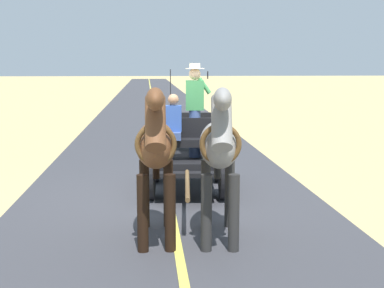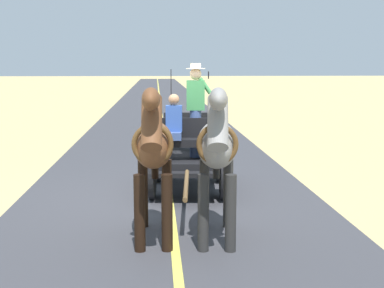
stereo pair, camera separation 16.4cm
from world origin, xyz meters
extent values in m
plane|color=tan|center=(0.00, 0.00, 0.00)|extent=(200.00, 200.00, 0.00)
cube|color=#38383D|center=(0.00, 0.00, 0.00)|extent=(5.62, 160.00, 0.01)
cube|color=#DBCC4C|center=(0.00, 0.00, 0.01)|extent=(0.12, 160.00, 0.00)
cube|color=black|center=(-0.38, -0.47, 0.66)|extent=(1.36, 2.28, 0.12)
cube|color=black|center=(-0.95, -0.43, 0.94)|extent=(0.21, 2.09, 0.44)
cube|color=black|center=(0.19, -0.51, 0.94)|extent=(0.21, 2.09, 0.44)
cube|color=black|center=(-0.29, 0.75, 0.56)|extent=(1.09, 0.32, 0.08)
cube|color=black|center=(-0.47, -1.67, 0.48)|extent=(0.73, 0.25, 0.06)
cube|color=black|center=(-0.34, 0.13, 1.04)|extent=(1.04, 0.43, 0.14)
cube|color=black|center=(-0.35, -0.05, 1.26)|extent=(1.02, 0.15, 0.44)
cube|color=black|center=(-0.42, -0.96, 1.04)|extent=(1.04, 0.43, 0.14)
cube|color=black|center=(-0.43, -1.14, 1.26)|extent=(1.02, 0.15, 0.44)
cylinder|color=black|center=(-0.97, 0.34, 0.48)|extent=(0.17, 0.96, 0.96)
cylinder|color=black|center=(-0.97, 0.34, 0.48)|extent=(0.13, 0.22, 0.21)
cylinder|color=black|center=(0.32, 0.25, 0.48)|extent=(0.17, 0.96, 0.96)
cylinder|color=black|center=(0.32, 0.25, 0.48)|extent=(0.13, 0.22, 0.21)
cylinder|color=black|center=(-1.08, -1.19, 0.48)|extent=(0.17, 0.96, 0.96)
cylinder|color=black|center=(-1.08, -1.19, 0.48)|extent=(0.13, 0.22, 0.21)
cylinder|color=black|center=(0.21, -1.29, 0.48)|extent=(0.17, 0.96, 0.96)
cylinder|color=black|center=(0.21, -1.29, 0.48)|extent=(0.13, 0.22, 0.21)
cylinder|color=brown|center=(-0.22, 1.72, 0.61)|extent=(0.21, 2.00, 0.07)
cylinder|color=black|center=(-0.04, 0.11, 1.74)|extent=(0.02, 0.02, 1.30)
cylinder|color=#384C7F|center=(-0.51, -0.13, 1.17)|extent=(0.22, 0.22, 0.90)
cube|color=#387F47|center=(-0.51, -0.13, 1.90)|extent=(0.35, 0.24, 0.56)
sphere|color=beige|center=(-0.51, -0.13, 2.30)|extent=(0.22, 0.22, 0.22)
cylinder|color=beige|center=(-0.51, -0.13, 2.40)|extent=(0.36, 0.36, 0.01)
cylinder|color=beige|center=(-0.51, -0.13, 2.45)|extent=(0.20, 0.20, 0.10)
cylinder|color=#387F47|center=(-0.68, -0.08, 2.08)|extent=(0.27, 0.10, 0.32)
cube|color=black|center=(-0.74, -0.05, 2.28)|extent=(0.02, 0.07, 0.14)
cube|color=#384C7F|center=(-0.08, 0.23, 1.18)|extent=(0.30, 0.34, 0.14)
cube|color=#2D4C99|center=(-0.09, 0.11, 1.49)|extent=(0.31, 0.22, 0.48)
sphere|color=#9E7051|center=(-0.09, 0.11, 1.84)|extent=(0.20, 0.20, 0.20)
ellipsoid|color=gray|center=(-0.61, 2.55, 1.37)|extent=(0.72, 1.61, 0.64)
cylinder|color=#272726|center=(-0.73, 3.12, 0.53)|extent=(0.15, 0.15, 1.05)
cylinder|color=#272726|center=(-0.37, 3.08, 0.53)|extent=(0.15, 0.15, 1.05)
cylinder|color=#272726|center=(-0.85, 2.03, 0.53)|extent=(0.15, 0.15, 1.05)
cylinder|color=#272726|center=(-0.48, 1.99, 0.53)|extent=(0.15, 0.15, 1.05)
cylinder|color=gray|center=(-0.52, 3.39, 1.77)|extent=(0.33, 0.67, 0.73)
ellipsoid|color=gray|center=(-0.50, 3.61, 2.07)|extent=(0.27, 0.56, 0.28)
cube|color=#272726|center=(-0.52, 3.37, 1.81)|extent=(0.11, 0.51, 0.56)
cylinder|color=#272726|center=(-0.69, 1.82, 1.07)|extent=(0.11, 0.11, 0.70)
torus|color=brown|center=(-0.55, 3.10, 1.45)|extent=(0.55, 0.13, 0.55)
ellipsoid|color=brown|center=(0.28, 2.49, 1.37)|extent=(0.59, 1.57, 0.64)
cylinder|color=black|center=(0.11, 3.04, 0.53)|extent=(0.15, 0.15, 1.05)
cylinder|color=black|center=(0.47, 3.03, 0.53)|extent=(0.15, 0.15, 1.05)
cylinder|color=black|center=(0.09, 1.95, 0.53)|extent=(0.15, 0.15, 1.05)
cylinder|color=black|center=(0.45, 1.94, 0.53)|extent=(0.15, 0.15, 1.05)
cylinder|color=brown|center=(0.30, 3.33, 1.77)|extent=(0.27, 0.65, 0.73)
ellipsoid|color=brown|center=(0.30, 3.55, 2.07)|extent=(0.23, 0.54, 0.28)
cube|color=black|center=(0.30, 3.31, 1.81)|extent=(0.07, 0.50, 0.56)
cylinder|color=black|center=(0.27, 1.75, 1.07)|extent=(0.11, 0.11, 0.70)
torus|color=brown|center=(0.29, 3.04, 1.45)|extent=(0.55, 0.08, 0.55)
camera|label=1|loc=(0.40, 9.88, 2.49)|focal=49.76mm
camera|label=2|loc=(0.24, 9.89, 2.49)|focal=49.76mm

